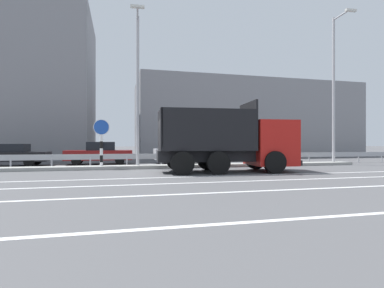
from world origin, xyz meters
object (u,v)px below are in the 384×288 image
dump_truck (243,146)px  median_road_sign (101,142)px  street_lamp_2 (335,84)px  parked_car_2 (7,155)px  parked_car_4 (188,153)px  parked_car_3 (99,153)px  street_lamp_1 (138,84)px

dump_truck → median_road_sign: 7.52m
street_lamp_2 → parked_car_2: (-20.48, 3.70, -4.62)m
median_road_sign → parked_car_2: bearing=147.0°
median_road_sign → street_lamp_2: street_lamp_2 is taller
parked_car_2 → parked_car_4: bearing=-90.5°
parked_car_2 → dump_truck: bearing=-118.3°
parked_car_2 → parked_car_4: parked_car_4 is taller
median_road_sign → parked_car_3: 4.22m
street_lamp_1 → parked_car_3: bearing=118.6°
median_road_sign → parked_car_4: 6.71m
median_road_sign → street_lamp_2: bearing=0.0°
parked_car_2 → parked_car_3: parked_car_3 is taller
dump_truck → street_lamp_1: (-4.93, 3.06, 3.42)m
median_road_sign → parked_car_3: median_road_sign is taller
dump_truck → parked_car_2: size_ratio=1.45×
street_lamp_2 → parked_car_4: street_lamp_2 is taller
street_lamp_2 → dump_truck: bearing=-158.7°
dump_truck → street_lamp_2: street_lamp_2 is taller
dump_truck → parked_car_4: 6.80m
street_lamp_2 → parked_car_2: street_lamp_2 is taller
median_road_sign → parked_car_2: median_road_sign is taller
street_lamp_1 → parked_car_2: size_ratio=1.79×
parked_car_2 → street_lamp_1: bearing=-115.9°
dump_truck → median_road_sign: dump_truck is taller
street_lamp_1 → street_lamp_2: bearing=0.1°
dump_truck → street_lamp_2: size_ratio=0.70×
median_road_sign → parked_car_4: size_ratio=0.58×
street_lamp_2 → parked_car_3: bearing=164.7°
parked_car_4 → street_lamp_2: bearing=-110.1°
dump_truck → street_lamp_1: bearing=-117.2°
parked_car_4 → dump_truck: bearing=-168.2°
dump_truck → parked_car_4: dump_truck is taller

